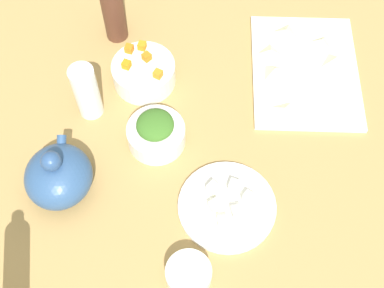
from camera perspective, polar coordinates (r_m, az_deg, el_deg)
The scene contains 26 objects.
tabletop at distance 115.57cm, azimuth 0.00°, elevation -1.61°, with size 190.00×190.00×3.00cm, color #A4814B.
cutting_board at distance 129.72cm, azimuth 12.36°, elevation 7.97°, with size 34.34×25.65×1.00cm, color white.
plate_tofu at distance 108.43cm, azimuth 3.77°, elevation -6.95°, with size 20.68×20.68×1.20cm, color white.
bowl_greens at distance 114.14cm, azimuth -4.13°, elevation 1.00°, with size 12.94×12.94×5.20cm, color white.
bowl_carrots at distance 123.88cm, azimuth -5.50°, elevation 7.86°, with size 15.02×15.02×5.75cm, color white.
bowl_small_side at distance 101.90cm, azimuth -0.53°, elevation -14.31°, with size 8.98×8.98×4.14cm, color white.
teapot at distance 109.65cm, azimuth -14.79°, elevation -3.43°, with size 16.44×14.08×13.78cm.
drinking_glass_0 at distance 116.97cm, azimuth -11.81°, elevation 5.72°, with size 5.64×5.64×14.70cm, color white.
carrot_cube_0 at distance 118.67cm, azimuth -3.95°, elevation 7.79°, with size 1.80×1.80×1.80cm, color orange.
carrot_cube_1 at distance 121.08cm, azimuth -7.45°, elevation 8.77°, with size 1.80×1.80×1.80cm, color orange.
carrot_cube_2 at distance 124.09cm, azimuth -7.14°, elevation 10.50°, with size 1.80×1.80×1.80cm, color orange.
carrot_cube_3 at distance 124.33cm, azimuth -5.71°, elevation 10.84°, with size 1.80×1.80×1.80cm, color orange.
carrot_cube_4 at distance 122.06cm, azimuth -5.19°, elevation 9.66°, with size 1.80×1.80×1.80cm, color orange.
chopped_greens_mound at distance 110.52cm, azimuth -4.27°, elevation 2.14°, with size 8.33×8.24×3.32cm, color #386823.
tofu_cube_0 at distance 106.50cm, azimuth 2.41°, elevation -6.89°, with size 2.20×2.20×2.20cm, color #F3F4CA.
tofu_cube_1 at distance 108.64cm, azimuth 4.60°, elevation -4.65°, with size 2.20×2.20×2.20cm, color white.
tofu_cube_2 at distance 106.25cm, azimuth 4.87°, elevation -7.55°, with size 2.20×2.20×2.20cm, color silver.
tofu_cube_3 at distance 108.13cm, azimuth 2.21°, elevation -4.93°, with size 2.20×2.20×2.20cm, color #F5F5CD.
tofu_cube_4 at distance 107.74cm, azimuth 6.19°, elevation -5.98°, with size 2.20×2.20×2.20cm, color white.
tofu_cube_5 at distance 105.20cm, azimuth 3.32°, elevation -8.72°, with size 2.20×2.20×2.20cm, color white.
dumpling_0 at distance 134.80cm, azimuth 10.29°, elevation 12.12°, with size 5.81×5.05×2.09cm, color beige.
dumpling_1 at distance 133.89cm, azimuth 14.05°, elevation 10.86°, with size 5.50×4.74×2.67cm, color beige.
dumpling_2 at distance 119.62cm, azimuth 10.13°, elevation 3.67°, with size 5.80×4.99×2.47cm, color #EEE4C0.
dumpling_3 at distance 131.01cm, azimuth 15.65°, elevation 8.92°, with size 5.65×5.19×2.84cm, color beige.
dumpling_4 at distance 129.80cm, azimuth 8.60°, elevation 10.04°, with size 5.43×4.94×2.12cm, color beige.
dumpling_5 at distance 126.19cm, azimuth 9.13°, elevation 8.06°, with size 4.86×4.72×2.39cm, color beige.
Camera 1 is at (-54.99, -0.27, 103.16)cm, focal length 47.87 mm.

